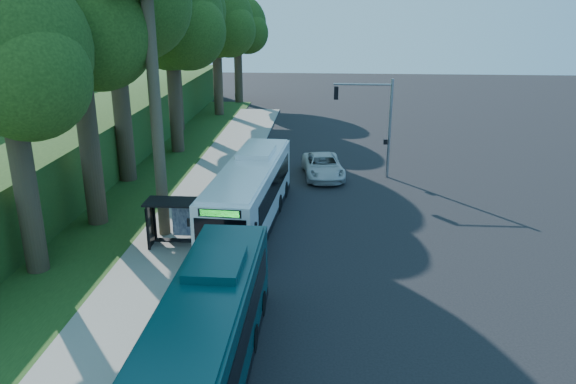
# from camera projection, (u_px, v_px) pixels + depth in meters

# --- Properties ---
(ground) EXTENTS (140.00, 140.00, 0.00)m
(ground) POSITION_uv_depth(u_px,v_px,m) (317.00, 229.00, 31.23)
(ground) COLOR black
(ground) RESTS_ON ground
(sidewalk) EXTENTS (4.50, 70.00, 0.12)m
(sidewalk) POSITION_uv_depth(u_px,v_px,m) (188.00, 224.00, 31.69)
(sidewalk) COLOR gray
(sidewalk) RESTS_ON ground
(red_curb) EXTENTS (0.25, 30.00, 0.13)m
(red_curb) POSITION_uv_depth(u_px,v_px,m) (215.00, 256.00, 27.76)
(red_curb) COLOR maroon
(red_curb) RESTS_ON ground
(grass_verge) EXTENTS (8.00, 70.00, 0.06)m
(grass_verge) POSITION_uv_depth(u_px,v_px,m) (121.00, 194.00, 36.79)
(grass_verge) COLOR #234719
(grass_verge) RESTS_ON ground
(bus_shelter) EXTENTS (3.20, 1.51, 2.55)m
(bus_shelter) POSITION_uv_depth(u_px,v_px,m) (174.00, 214.00, 28.42)
(bus_shelter) COLOR black
(bus_shelter) RESTS_ON ground
(stop_sign_pole) EXTENTS (0.35, 0.06, 3.17)m
(stop_sign_pole) POSITION_uv_depth(u_px,v_px,m) (200.00, 226.00, 26.19)
(stop_sign_pole) COLOR gray
(stop_sign_pole) RESTS_ON ground
(traffic_signal_pole) EXTENTS (4.10, 0.30, 7.00)m
(traffic_signal_pole) POSITION_uv_depth(u_px,v_px,m) (376.00, 116.00, 38.98)
(traffic_signal_pole) COLOR gray
(traffic_signal_pole) RESTS_ON ground
(hillside_backdrop) EXTENTS (24.00, 60.00, 8.80)m
(hillside_backdrop) POSITION_uv_depth(u_px,v_px,m) (4.00, 123.00, 46.41)
(hillside_backdrop) COLOR #234719
(hillside_backdrop) RESTS_ON ground
(tree_0) EXTENTS (8.40, 8.00, 15.70)m
(tree_0) POSITION_uv_depth(u_px,v_px,m) (76.00, 18.00, 28.39)
(tree_0) COLOR #382B1E
(tree_0) RESTS_ON ground
(tree_2) EXTENTS (8.82, 8.40, 15.12)m
(tree_2) POSITION_uv_depth(u_px,v_px,m) (171.00, 21.00, 43.68)
(tree_2) COLOR #382B1E
(tree_2) RESTS_ON ground
(tree_3) EXTENTS (10.08, 9.60, 17.28)m
(tree_3) POSITION_uv_depth(u_px,v_px,m) (172.00, 1.00, 50.87)
(tree_3) COLOR #382B1E
(tree_3) RESTS_ON ground
(tree_4) EXTENTS (8.40, 8.00, 14.14)m
(tree_4) POSITION_uv_depth(u_px,v_px,m) (217.00, 23.00, 58.99)
(tree_4) COLOR #382B1E
(tree_4) RESTS_ON ground
(tree_5) EXTENTS (7.35, 7.00, 12.86)m
(tree_5) POSITION_uv_depth(u_px,v_px,m) (238.00, 27.00, 66.73)
(tree_5) COLOR #382B1E
(tree_5) RESTS_ON ground
(tree_6) EXTENTS (7.56, 7.20, 13.74)m
(tree_6) POSITION_uv_depth(u_px,v_px,m) (7.00, 60.00, 23.25)
(tree_6) COLOR #382B1E
(tree_6) RESTS_ON ground
(white_bus) EXTENTS (3.64, 13.08, 3.85)m
(white_bus) POSITION_uv_depth(u_px,v_px,m) (250.00, 193.00, 31.27)
(white_bus) COLOR white
(white_bus) RESTS_ON ground
(teal_bus) EXTENTS (2.76, 12.37, 3.68)m
(teal_bus) POSITION_uv_depth(u_px,v_px,m) (206.00, 339.00, 17.93)
(teal_bus) COLOR #0A3437
(teal_bus) RESTS_ON ground
(pickup) EXTENTS (3.39, 6.04, 1.59)m
(pickup) POSITION_uv_depth(u_px,v_px,m) (323.00, 166.00, 40.18)
(pickup) COLOR silver
(pickup) RESTS_ON ground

